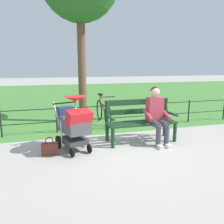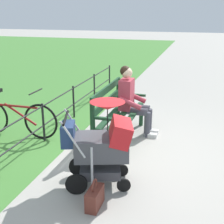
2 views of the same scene
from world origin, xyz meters
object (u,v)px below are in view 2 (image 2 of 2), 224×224
bicycle (16,117)px  stroller (102,143)px  park_bench (116,110)px  handbag (95,198)px  person_on_bench (132,99)px

bicycle → stroller: bearing=61.0°
park_bench → stroller: bearing=9.2°
handbag → person_on_bench: bearing=-177.6°
person_on_bench → park_bench: bearing=-35.7°
person_on_bench → stroller: size_ratio=1.11×
park_bench → handbag: size_ratio=4.33×
handbag → bicycle: (-1.63, -2.11, 0.24)m
bicycle → park_bench: bearing=103.6°
stroller → bicycle: size_ratio=0.69×
stroller → bicycle: bearing=-119.0°
stroller → bicycle: stroller is taller
stroller → handbag: bearing=8.1°
handbag → bicycle: 2.67m
park_bench → person_on_bench: person_on_bench is taller
handbag → bicycle: size_ratio=0.22×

